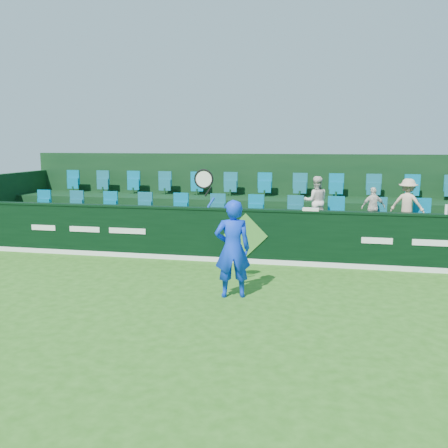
% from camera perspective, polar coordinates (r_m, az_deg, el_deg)
% --- Properties ---
extents(ground, '(60.00, 60.00, 0.00)m').
position_cam_1_polar(ground, '(8.74, -1.93, -10.46)').
color(ground, '#286317').
rests_on(ground, ground).
extents(sponsor_hoarding, '(16.00, 0.25, 1.35)m').
position_cam_1_polar(sponsor_hoarding, '(12.35, 2.57, -1.35)').
color(sponsor_hoarding, black).
rests_on(sponsor_hoarding, ground).
extents(stand_tier_front, '(16.00, 2.00, 0.80)m').
position_cam_1_polar(stand_tier_front, '(13.47, 3.33, -1.65)').
color(stand_tier_front, black).
rests_on(stand_tier_front, ground).
extents(stand_tier_back, '(16.00, 1.80, 1.30)m').
position_cam_1_polar(stand_tier_back, '(15.28, 4.44, 0.59)').
color(stand_tier_back, black).
rests_on(stand_tier_back, ground).
extents(stand_rear, '(16.00, 4.10, 2.60)m').
position_cam_1_polar(stand_rear, '(15.65, 4.68, 2.88)').
color(stand_rear, black).
rests_on(stand_rear, ground).
extents(seat_row_front, '(13.50, 0.50, 0.60)m').
position_cam_1_polar(seat_row_front, '(13.75, 3.62, 1.52)').
color(seat_row_front, '#036C92').
rests_on(seat_row_front, stand_tier_front).
extents(seat_row_back, '(13.50, 0.50, 0.60)m').
position_cam_1_polar(seat_row_back, '(15.47, 4.63, 4.24)').
color(seat_row_back, '#036C92').
rests_on(seat_row_back, stand_tier_back).
extents(tennis_player, '(1.19, 0.63, 2.54)m').
position_cam_1_polar(tennis_player, '(9.54, 0.95, -2.77)').
color(tennis_player, '#0D34DF').
rests_on(tennis_player, ground).
extents(spectator_left, '(0.70, 0.59, 1.30)m').
position_cam_1_polar(spectator_left, '(13.19, 10.46, 2.58)').
color(spectator_left, silver).
rests_on(spectator_left, stand_tier_front).
extents(spectator_middle, '(0.65, 0.40, 1.04)m').
position_cam_1_polar(spectator_middle, '(13.24, 16.68, 1.81)').
color(spectator_middle, silver).
rests_on(spectator_middle, stand_tier_front).
extents(spectator_right, '(0.93, 0.71, 1.27)m').
position_cam_1_polar(spectator_right, '(13.32, 20.23, 2.17)').
color(spectator_right, beige).
rests_on(spectator_right, stand_tier_front).
extents(towel, '(0.38, 0.25, 0.06)m').
position_cam_1_polar(towel, '(12.09, 9.88, 1.67)').
color(towel, white).
rests_on(towel, sponsor_hoarding).
extents(drinks_bottle, '(0.07, 0.07, 0.22)m').
position_cam_1_polar(drinks_bottle, '(12.34, 24.08, 1.53)').
color(drinks_bottle, silver).
rests_on(drinks_bottle, sponsor_hoarding).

